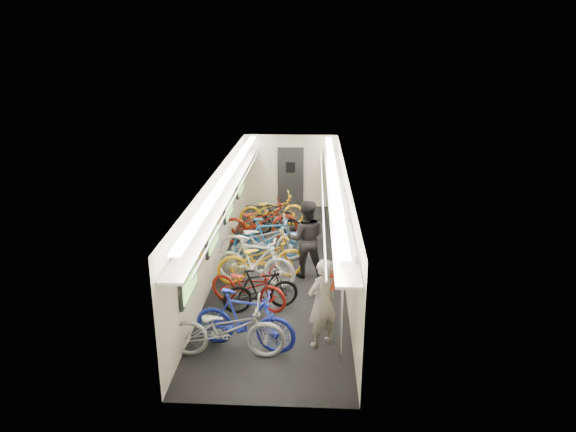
# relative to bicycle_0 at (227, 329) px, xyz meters

# --- Properties ---
(train_car_shell) EXTENTS (10.00, 10.00, 10.00)m
(train_car_shell) POSITION_rel_bicycle_0_xyz_m (0.33, 4.44, 1.12)
(train_car_shell) COLOR black
(train_car_shell) RESTS_ON ground
(bicycle_0) EXTENTS (2.04, 0.75, 1.06)m
(bicycle_0) POSITION_rel_bicycle_0_xyz_m (0.00, 0.00, 0.00)
(bicycle_0) COLOR #A5A4A9
(bicycle_0) RESTS_ON ground
(bicycle_1) EXTENTS (1.95, 0.94, 1.13)m
(bicycle_1) POSITION_rel_bicycle_0_xyz_m (0.27, 0.25, 0.03)
(bicycle_1) COLOR #1C28A9
(bicycle_1) RESTS_ON ground
(bicycle_2) EXTENTS (1.85, 1.24, 0.92)m
(bicycle_2) POSITION_rel_bicycle_0_xyz_m (0.14, 1.79, -0.07)
(bicycle_2) COLOR maroon
(bicycle_2) RESTS_ON ground
(bicycle_3) EXTENTS (1.62, 0.92, 0.94)m
(bicycle_3) POSITION_rel_bicycle_0_xyz_m (0.42, 1.63, -0.06)
(bicycle_3) COLOR black
(bicycle_3) RESTS_ON ground
(bicycle_4) EXTENTS (2.18, 1.37, 1.08)m
(bicycle_4) POSITION_rel_bicycle_0_xyz_m (0.29, 3.04, 0.01)
(bicycle_4) COLOR #EDA316
(bicycle_4) RESTS_ON ground
(bicycle_5) EXTENTS (1.98, 1.04, 1.14)m
(bicycle_5) POSITION_rel_bicycle_0_xyz_m (0.17, 2.81, 0.04)
(bicycle_5) COLOR white
(bicycle_5) RESTS_ON ground
(bicycle_6) EXTENTS (2.22, 1.03, 1.12)m
(bicycle_6) POSITION_rel_bicycle_0_xyz_m (0.19, 4.13, 0.03)
(bicycle_6) COLOR #ABABB0
(bicycle_6) RESTS_ON ground
(bicycle_7) EXTENTS (1.89, 0.79, 1.10)m
(bicycle_7) POSITION_rel_bicycle_0_xyz_m (0.37, 4.26, 0.02)
(bicycle_7) COLOR #195798
(bicycle_7) RESTS_ON ground
(bicycle_8) EXTENTS (2.28, 1.30, 1.13)m
(bicycle_8) POSITION_rel_bicycle_0_xyz_m (-0.02, 5.49, 0.03)
(bicycle_8) COLOR maroon
(bicycle_8) RESTS_ON ground
(bicycle_9) EXTENTS (1.62, 0.97, 0.94)m
(bicycle_9) POSITION_rel_bicycle_0_xyz_m (0.46, 5.83, -0.06)
(bicycle_9) COLOR black
(bicycle_9) RESTS_ON ground
(bicycle_10) EXTENTS (2.03, 1.04, 1.02)m
(bicycle_10) POSITION_rel_bicycle_0_xyz_m (0.23, 6.71, -0.02)
(bicycle_10) COLOR #F6A917
(bicycle_10) RESTS_ON ground
(passenger_near) EXTENTS (0.73, 0.69, 1.67)m
(passenger_near) POSITION_rel_bicycle_0_xyz_m (1.64, 0.44, 0.31)
(passenger_near) COLOR gray
(passenger_near) RESTS_ON ground
(passenger_mid) EXTENTS (0.95, 0.76, 1.84)m
(passenger_mid) POSITION_rel_bicycle_0_xyz_m (1.29, 3.36, 0.39)
(passenger_mid) COLOR black
(passenger_mid) RESTS_ON ground
(backpack) EXTENTS (0.29, 0.21, 0.38)m
(backpack) POSITION_rel_bicycle_0_xyz_m (1.78, 0.51, 0.75)
(backpack) COLOR red
(backpack) RESTS_ON passenger_near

